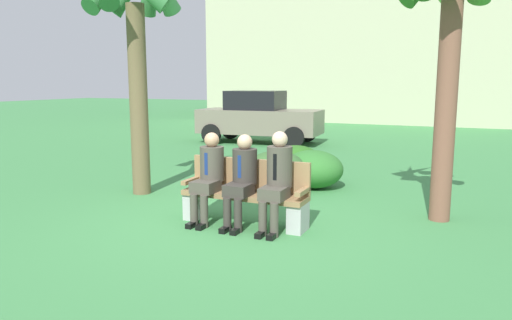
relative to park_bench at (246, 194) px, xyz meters
name	(u,v)px	position (x,y,z in m)	size (l,w,h in m)	color
ground_plane	(232,224)	(-0.16, -0.12, -0.42)	(80.00, 80.00, 0.00)	#3F8648
park_bench	(246,194)	(0.00, 0.00, 0.00)	(1.78, 0.44, 0.90)	#99754C
seated_man_left	(209,172)	(-0.51, -0.13, 0.29)	(0.34, 0.72, 1.26)	#4C473D
seated_man_middle	(242,176)	(0.00, -0.13, 0.29)	(0.34, 0.72, 1.26)	#38332D
seated_man_right	(277,176)	(0.51, -0.12, 0.32)	(0.34, 0.72, 1.32)	#4C473D
palm_tree_tall	(452,2)	(2.47, 1.29, 2.61)	(1.59, 1.61, 4.18)	brown
palm_tree_short	(133,16)	(-2.51, 0.89, 2.65)	(1.79, 1.67, 4.37)	brown
shrub_near_bench	(313,169)	(0.16, 2.59, -0.06)	(1.14, 1.04, 0.71)	#31732E
shrub_mid_lawn	(296,162)	(-0.45, 3.37, -0.08)	(1.08, 0.99, 0.67)	#2D681F
shrub_far_lawn	(276,171)	(-0.39, 2.11, -0.05)	(1.16, 1.06, 0.72)	#35602D
parked_car_near	(259,117)	(-3.47, 8.31, 0.42)	(4.00, 1.93, 1.68)	slate
building_backdrop	(366,35)	(-2.78, 21.06, 4.07)	(15.63, 9.12, 8.93)	#BABB98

